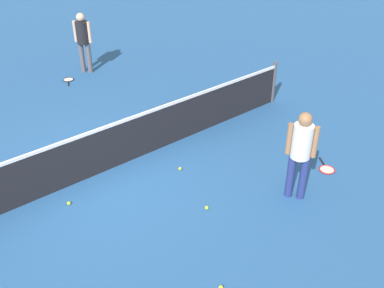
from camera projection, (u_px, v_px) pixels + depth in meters
The scene contains 10 objects.
ground_plane at pixel (97, 174), 8.75m from camera, with size 40.00×40.00×0.00m, color #265693.
court_net at pixel (94, 153), 8.49m from camera, with size 10.09×0.09×1.07m.
player_near_side at pixel (301, 149), 7.65m from camera, with size 0.47×0.48×1.70m.
player_far_side at pixel (83, 38), 12.55m from camera, with size 0.48×0.48×1.70m.
tennis_racket_near_player at pixel (326, 169), 8.88m from camera, with size 0.46×0.58×0.03m.
tennis_racket_far_player at pixel (68, 80), 12.55m from camera, with size 0.42×0.60×0.03m.
tennis_ball_near_player at pixel (221, 288), 6.37m from camera, with size 0.07×0.07×0.07m, color #C6E033.
tennis_ball_by_net at pixel (180, 169), 8.85m from camera, with size 0.07×0.07×0.07m, color #C6E033.
tennis_ball_midcourt at pixel (69, 203), 7.95m from camera, with size 0.07×0.07×0.07m, color #C6E033.
tennis_ball_baseline at pixel (207, 208), 7.84m from camera, with size 0.07×0.07×0.07m, color #C6E033.
Camera 1 is at (-3.08, -6.69, 5.11)m, focal length 42.25 mm.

